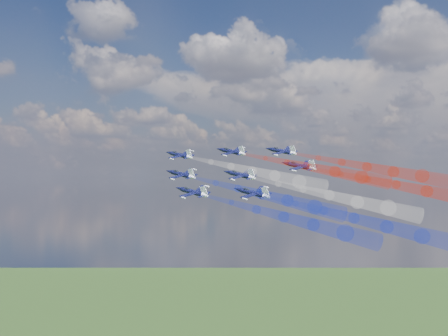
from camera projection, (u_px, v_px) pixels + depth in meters
The scene contains 16 objects.
jet_lead at pixel (180, 155), 156.01m from camera, with size 8.66×10.82×2.89m, color black, non-canonical shape.
trail_lead at pixel (252, 171), 139.95m from camera, with size 3.61×42.24×3.61m, color white, non-canonical shape.
jet_inner_left at pixel (181, 174), 142.96m from camera, with size 8.66×10.82×2.89m, color black, non-canonical shape.
trail_inner_left at pixel (262, 194), 126.91m from camera, with size 3.61×42.24×3.61m, color #192ED7, non-canonical shape.
jet_inner_right at pixel (232, 152), 155.66m from camera, with size 8.66×10.82×2.89m, color black, non-canonical shape.
trail_inner_right at pixel (310, 167), 139.61m from camera, with size 3.61×42.24×3.61m, color red, non-canonical shape.
jet_outer_left at pixel (193, 192), 129.82m from camera, with size 8.66×10.82×2.89m, color black, non-canonical shape.
trail_outer_left at pixel (284, 217), 113.77m from camera, with size 3.61×42.24×3.61m, color #192ED7, non-canonical shape.
jet_center_third at pixel (240, 175), 140.76m from camera, with size 8.66×10.82×2.89m, color black, non-canonical shape.
trail_center_third at pixel (329, 195), 124.71m from camera, with size 3.61×42.24×3.61m, color white, non-canonical shape.
jet_outer_right at pixel (282, 151), 154.64m from camera, with size 8.66×10.82×2.89m, color black, non-canonical shape.
trail_outer_right at pixel (367, 167), 138.58m from camera, with size 3.61×42.24×3.61m, color red, non-canonical shape.
jet_rear_left at pixel (253, 193), 127.70m from camera, with size 8.66×10.82×2.89m, color black, non-canonical shape.
trail_rear_left at pixel (354, 218), 111.65m from camera, with size 3.61×42.24×3.61m, color #192ED7, non-canonical shape.
jet_rear_right at pixel (300, 166), 141.55m from camera, with size 8.66×10.82×2.89m, color black, non-canonical shape.
trail_rear_right at pixel (396, 185), 125.50m from camera, with size 3.61×42.24×3.61m, color red, non-canonical shape.
Camera 1 is at (69.51, -101.94, 164.77)m, focal length 43.96 mm.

